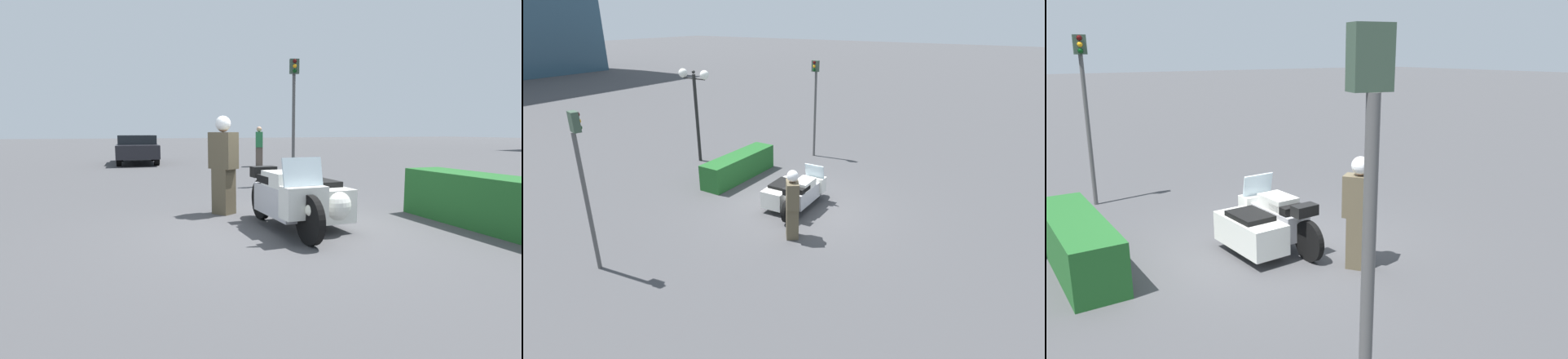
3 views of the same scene
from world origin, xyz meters
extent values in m
plane|color=#424244|center=(0.00, 0.00, 0.00)|extent=(160.00, 160.00, 0.00)
cylinder|color=black|center=(0.96, -0.17, 0.34)|extent=(0.69, 0.13, 0.68)
cylinder|color=black|center=(-0.81, -0.24, 0.34)|extent=(0.69, 0.13, 0.68)
cylinder|color=black|center=(-0.12, 0.43, 0.27)|extent=(0.54, 0.12, 0.53)
cube|color=#B7B7BC|center=(0.07, -0.20, 0.46)|extent=(1.27, 0.51, 0.45)
cube|color=silver|center=(0.07, -0.20, 0.79)|extent=(0.70, 0.46, 0.24)
cube|color=black|center=(-0.21, -0.22, 0.77)|extent=(0.52, 0.45, 0.12)
cube|color=silver|center=(0.78, -0.18, 0.55)|extent=(0.35, 0.63, 0.44)
cube|color=silver|center=(0.73, -0.18, 0.97)|extent=(0.14, 0.60, 0.40)
sphere|color=white|center=(1.00, -0.17, 0.49)|extent=(0.18, 0.18, 0.18)
cube|color=silver|center=(-0.07, 0.43, 0.41)|extent=(1.43, 0.69, 0.50)
sphere|color=silver|center=(0.53, 0.45, 0.44)|extent=(0.47, 0.48, 0.47)
cube|color=black|center=(-0.07, 0.43, 0.70)|extent=(0.80, 0.57, 0.09)
cube|color=black|center=(-0.70, -0.24, 0.84)|extent=(0.26, 0.42, 0.18)
cube|color=brown|center=(-1.46, -0.74, 0.42)|extent=(0.45, 0.44, 0.84)
cube|color=brown|center=(-1.46, -0.74, 1.17)|extent=(0.57, 0.52, 0.66)
sphere|color=tan|center=(-1.46, -0.74, 1.62)|extent=(0.23, 0.23, 0.23)
sphere|color=white|center=(-1.46, -0.74, 1.66)|extent=(0.28, 0.28, 0.28)
cube|color=#1E5623|center=(1.04, 2.91, 0.42)|extent=(3.10, 0.76, 0.83)
cylinder|color=#4C4C4C|center=(4.53, 1.87, 1.64)|extent=(0.09, 0.09, 3.28)
cube|color=#334738|center=(4.47, 1.88, 3.48)|extent=(0.17, 0.27, 0.40)
sphere|color=#410707|center=(4.40, 1.89, 3.61)|extent=(0.11, 0.11, 0.11)
sphere|color=orange|center=(4.40, 1.89, 3.48)|extent=(0.11, 0.11, 0.11)
sphere|color=#07350F|center=(4.40, 1.89, 3.35)|extent=(0.11, 0.11, 0.11)
cylinder|color=#4C4C4C|center=(-4.91, 2.17, 1.55)|extent=(0.09, 0.09, 3.10)
cube|color=#334738|center=(-4.86, 2.15, 3.30)|extent=(0.20, 0.29, 0.40)
sphere|color=#410707|center=(-4.79, 2.13, 3.43)|extent=(0.11, 0.11, 0.11)
sphere|color=orange|center=(-4.79, 2.13, 3.30)|extent=(0.11, 0.11, 0.11)
sphere|color=#07350F|center=(-4.79, 2.13, 3.17)|extent=(0.11, 0.11, 0.11)
camera|label=1|loc=(5.77, -2.54, 1.53)|focal=28.00mm
camera|label=2|loc=(-9.19, -5.38, 5.20)|focal=28.00mm
camera|label=3|loc=(-7.18, 4.23, 3.34)|focal=35.00mm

